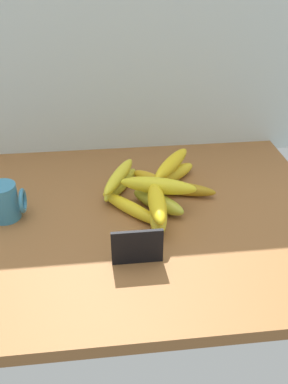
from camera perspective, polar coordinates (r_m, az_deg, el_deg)
name	(u,v)px	position (r cm, az deg, el deg)	size (l,w,h in cm)	color
counter_top	(114,221)	(104.62, -4.11, -4.07)	(110.00, 76.00, 3.00)	#905C30
back_wall	(103,47)	(126.37, -5.71, 19.26)	(130.00, 2.00, 70.00)	silver
chalkboard_sign	(137,248)	(87.99, -0.94, -7.75)	(11.00, 1.80, 8.40)	black
coffee_mug	(5,202)	(106.12, -18.61, -1.29)	(8.59, 7.09, 9.29)	teal
banana_0	(121,184)	(113.12, -3.24, 1.07)	(17.93, 3.55, 3.55)	gold
banana_1	(172,175)	(116.73, 3.82, 2.31)	(17.52, 4.21, 4.21)	yellow
banana_2	(154,182)	(113.74, 1.44, 1.42)	(15.66, 3.94, 3.94)	gold
banana_3	(158,202)	(105.00, 1.95, -1.37)	(15.63, 4.37, 4.37)	gold
banana_4	(158,215)	(100.35, 1.97, -3.17)	(15.44, 4.38, 4.38)	yellow
banana_5	(177,188)	(111.50, 4.58, 0.53)	(20.85, 3.64, 3.64)	#AA8017
banana_6	(131,208)	(103.60, -1.80, -2.24)	(20.24, 3.33, 3.33)	yellow
banana_7	(172,164)	(114.27, 3.83, 3.93)	(19.12, 3.87, 3.87)	yellow
banana_8	(119,176)	(110.04, -3.49, 2.20)	(19.07, 3.43, 3.43)	yellow
banana_9	(157,203)	(96.86, 1.81, -1.56)	(16.50, 4.18, 4.18)	yellow
banana_10	(158,186)	(103.48, 1.97, 0.89)	(19.31, 4.18, 4.18)	yellow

